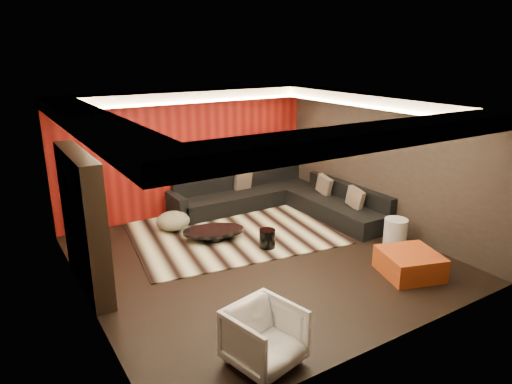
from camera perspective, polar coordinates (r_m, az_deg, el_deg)
floor at (r=8.42m, az=0.43°, el=-8.27°), size 6.00×6.00×0.02m
ceiling at (r=7.63m, az=0.48°, el=11.17°), size 6.00×6.00×0.02m
wall_back at (r=10.50m, az=-8.41°, el=4.93°), size 6.00×0.02×2.80m
wall_left at (r=6.87m, az=-21.30°, el=-2.89°), size 0.02×6.00×2.80m
wall_right at (r=9.80m, az=15.52°, el=3.58°), size 0.02×6.00×2.80m
red_feature_wall at (r=10.46m, az=-8.32°, el=4.89°), size 5.98×0.05×2.78m
soffit_back at (r=10.01m, az=-8.01°, el=11.83°), size 6.00×0.60×0.22m
soffit_front at (r=5.58m, az=15.62°, el=6.94°), size 6.00×0.60×0.22m
soffit_left at (r=6.61m, az=-19.89°, el=8.11°), size 0.60×4.80×0.22m
soffit_right at (r=9.36m, az=14.84°, el=11.04°), size 0.60×4.80×0.22m
cove_back at (r=9.71m, az=-7.15°, el=11.16°), size 4.80×0.08×0.04m
cove_front at (r=5.83m, az=13.10°, el=6.65°), size 4.80×0.08×0.04m
cove_left at (r=6.71m, az=-16.97°, el=7.73°), size 0.08×4.80×0.04m
cove_right at (r=9.13m, az=13.30°, el=10.43°), size 0.08×4.80×0.04m
tv_surround at (r=7.55m, az=-20.77°, el=-3.44°), size 0.30×2.00×2.20m
tv_screen at (r=7.47m, az=-19.87°, el=-0.72°), size 0.04×1.30×0.80m
tv_shelf at (r=7.72m, az=-19.29°, el=-6.02°), size 0.04×1.60×0.04m
rug at (r=9.50m, az=-2.92°, el=-5.07°), size 4.37×3.51×0.02m
coffee_table at (r=9.15m, az=-5.32°, el=-5.27°), size 1.53×1.53×0.20m
drum_stool at (r=8.72m, az=1.42°, el=-5.83°), size 0.38×0.38×0.36m
striped_pouf at (r=9.70m, az=-10.31°, el=-3.58°), size 0.90×0.90×0.38m
white_side_table at (r=9.19m, az=17.02°, el=-4.88°), size 0.55×0.55×0.55m
orange_ottoman at (r=8.18m, az=18.64°, el=-8.47°), size 1.13×1.13×0.40m
armchair at (r=5.70m, az=1.07°, el=-17.64°), size 0.95×0.97×0.74m
sectional_sofa at (r=10.65m, az=2.95°, el=-1.07°), size 3.65×3.50×0.75m
throw_pillows at (r=10.47m, az=6.20°, el=0.56°), size 1.69×2.76×0.50m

